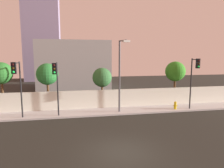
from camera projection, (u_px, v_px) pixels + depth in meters
ground_plane at (122, 153)px, 11.49m from camera, size 80.00×80.00×0.00m
sidewalk at (102, 112)px, 19.45m from camera, size 36.00×2.40×0.15m
perimeter_wall at (100, 99)px, 20.57m from camera, size 36.00×0.18×1.80m
traffic_light_left at (195, 73)px, 19.39m from camera, size 0.34×1.25×4.95m
traffic_light_center at (56, 78)px, 16.92m from camera, size 0.35×1.53×4.65m
traffic_light_right at (17, 78)px, 16.31m from camera, size 0.35×1.65×4.74m
street_lamp_curbside at (120, 71)px, 18.56m from camera, size 0.66×1.65×6.56m
fire_hydrant at (175, 105)px, 20.10m from camera, size 0.44×0.26×0.77m
roadside_tree_leftmost at (1, 73)px, 19.53m from camera, size 2.09×2.09×4.75m
roadside_tree_midleft at (47, 74)px, 20.33m from camera, size 2.15×2.15×4.62m
roadside_tree_midright at (102, 78)px, 21.39m from camera, size 2.02×2.02×4.11m
roadside_tree_rightmost at (175, 72)px, 22.83m from camera, size 2.21×2.21×4.71m
low_building_distant at (74, 65)px, 33.35m from camera, size 11.34×6.00×7.66m
tower_on_skyline at (41, 12)px, 42.39m from camera, size 7.21×5.00×28.43m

